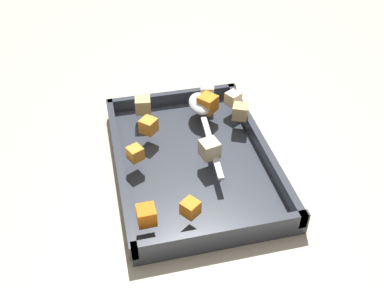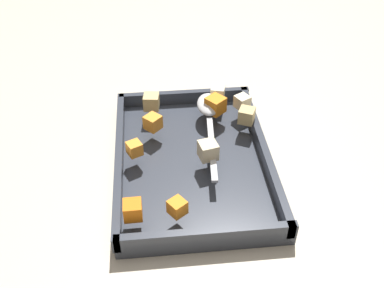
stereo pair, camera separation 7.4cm
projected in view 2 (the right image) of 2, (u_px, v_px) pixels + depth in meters
The scene contains 13 objects.
ground_plane at pixel (193, 160), 0.79m from camera, with size 4.00×4.00×0.00m, color #BCB29E.
baking_dish at pixel (192, 161), 0.77m from camera, with size 0.36×0.26×0.04m.
carrot_chunk_far_right at pixel (215, 105), 0.82m from camera, with size 0.03×0.03×0.03m, color orange.
carrot_chunk_rim_edge at pixel (153, 122), 0.78m from camera, with size 0.03×0.03×0.03m, color orange.
carrot_chunk_corner_nw at pixel (134, 148), 0.73m from camera, with size 0.02×0.02×0.02m, color orange.
carrot_chunk_corner_sw at pixel (133, 210), 0.63m from camera, with size 0.03×0.03×0.03m, color orange.
carrot_chunk_near_right at pixel (177, 207), 0.63m from camera, with size 0.02×0.02×0.02m, color orange.
potato_chunk_heap_side at pixel (208, 150), 0.72m from camera, with size 0.03×0.03×0.03m, color beige.
potato_chunk_far_left at pixel (151, 102), 0.83m from camera, with size 0.03×0.03×0.03m, color tan.
potato_chunk_mid_right at pixel (242, 102), 0.83m from camera, with size 0.02×0.02×0.02m, color beige.
potato_chunk_back_center at pixel (247, 115), 0.80m from camera, with size 0.03×0.03×0.03m, color tan.
potato_chunk_corner_ne at pixel (218, 93), 0.86m from camera, with size 0.03×0.03×0.03m, color beige.
serving_spoon at pixel (209, 109), 0.82m from camera, with size 0.23×0.05×0.02m.
Camera 2 is at (0.59, -0.06, 0.52)m, focal length 41.95 mm.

